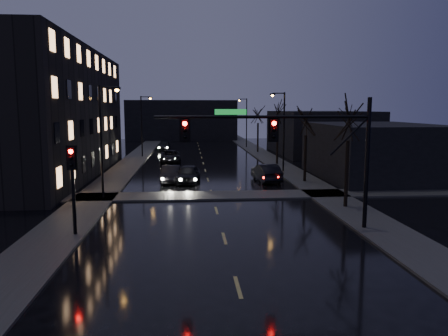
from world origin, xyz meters
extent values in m
plane|color=black|center=(0.00, 0.00, 0.00)|extent=(160.00, 160.00, 0.00)
cube|color=#2D2D2B|center=(-8.50, 35.00, 0.06)|extent=(3.00, 140.00, 0.12)
cube|color=#2D2D2B|center=(8.50, 35.00, 0.06)|extent=(3.00, 140.00, 0.12)
cube|color=#2D2D2B|center=(0.00, 18.50, 0.06)|extent=(40.00, 3.00, 0.12)
cube|color=black|center=(-16.50, 30.00, 6.00)|extent=(12.00, 30.00, 12.00)
cube|color=black|center=(15.50, 26.00, 2.50)|extent=(10.00, 14.00, 5.00)
cube|color=black|center=(17.00, 48.00, 3.00)|extent=(12.00, 18.00, 6.00)
cube|color=black|center=(-3.00, 78.00, 4.00)|extent=(22.00, 10.00, 8.00)
cylinder|color=black|center=(7.60, 9.00, 3.50)|extent=(0.22, 0.22, 7.00)
cylinder|color=black|center=(2.10, 9.00, 6.00)|extent=(11.00, 0.16, 0.16)
cylinder|color=black|center=(6.60, 9.00, 5.00)|extent=(2.05, 0.10, 2.05)
cube|color=#0C591E|center=(0.40, 9.00, 6.25)|extent=(1.60, 0.04, 0.28)
cube|color=black|center=(-1.90, 9.00, 5.35)|extent=(0.35, 0.28, 1.05)
sphere|color=#FF0705|center=(-1.90, 8.84, 5.68)|extent=(0.22, 0.22, 0.22)
cube|color=black|center=(2.60, 9.00, 5.35)|extent=(0.35, 0.28, 1.05)
sphere|color=#FF0705|center=(2.60, 8.84, 5.68)|extent=(0.22, 0.22, 0.22)
cylinder|color=black|center=(-7.50, 9.00, 2.20)|extent=(0.18, 0.18, 4.40)
cube|color=black|center=(-7.50, 9.00, 4.00)|extent=(0.35, 0.28, 1.05)
sphere|color=#FF0705|center=(-7.50, 8.84, 4.33)|extent=(0.22, 0.22, 0.22)
cylinder|color=black|center=(8.40, 14.00, 2.20)|extent=(0.24, 0.24, 4.40)
cylinder|color=black|center=(8.40, 24.00, 2.06)|extent=(0.24, 0.24, 4.12)
cylinder|color=black|center=(8.40, 36.00, 2.34)|extent=(0.24, 0.24, 4.68)
cylinder|color=black|center=(8.40, 50.00, 2.15)|extent=(0.24, 0.24, 4.29)
cylinder|color=black|center=(-7.80, 18.00, 4.00)|extent=(0.16, 0.16, 8.00)
cylinder|color=black|center=(-7.20, 18.00, 7.90)|extent=(1.20, 0.10, 0.10)
cube|color=black|center=(-6.60, 18.00, 7.80)|extent=(0.50, 0.25, 0.15)
sphere|color=#FF9E32|center=(-6.60, 18.00, 7.70)|extent=(0.28, 0.28, 0.28)
cylinder|color=black|center=(-7.80, 45.00, 4.00)|extent=(0.16, 0.16, 8.00)
cylinder|color=black|center=(-7.20, 45.00, 7.90)|extent=(1.20, 0.10, 0.10)
cube|color=black|center=(-6.60, 45.00, 7.80)|extent=(0.50, 0.25, 0.15)
sphere|color=#FF9E32|center=(-6.60, 45.00, 7.70)|extent=(0.28, 0.28, 0.28)
cylinder|color=black|center=(7.80, 30.00, 4.00)|extent=(0.16, 0.16, 8.00)
cylinder|color=black|center=(7.20, 30.00, 7.90)|extent=(1.20, 0.10, 0.10)
cube|color=black|center=(6.60, 30.00, 7.80)|extent=(0.50, 0.25, 0.15)
sphere|color=#FF9E32|center=(6.60, 30.00, 7.70)|extent=(0.28, 0.28, 0.28)
cylinder|color=black|center=(7.80, 58.00, 4.00)|extent=(0.16, 0.16, 8.00)
cylinder|color=black|center=(7.20, 58.00, 7.90)|extent=(1.20, 0.10, 0.10)
cube|color=black|center=(6.60, 58.00, 7.80)|extent=(0.50, 0.25, 0.15)
sphere|color=#FF9E32|center=(6.60, 58.00, 7.70)|extent=(0.28, 0.28, 0.28)
imported|color=black|center=(-1.80, 24.53, 0.78)|extent=(2.46, 4.80, 1.57)
imported|color=black|center=(-3.30, 25.05, 0.72)|extent=(1.68, 4.41, 1.44)
imported|color=black|center=(-3.85, 39.07, 0.73)|extent=(2.57, 5.31, 1.46)
imported|color=black|center=(-5.48, 54.28, 0.66)|extent=(2.02, 4.60, 1.32)
imported|color=black|center=(5.12, 24.72, 0.78)|extent=(2.16, 4.89, 1.56)
camera|label=1|loc=(-1.74, -12.99, 6.44)|focal=35.00mm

